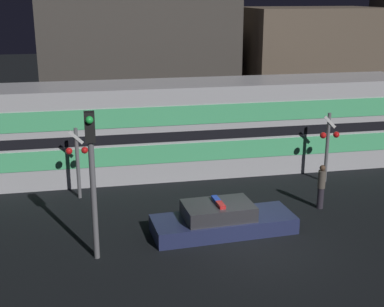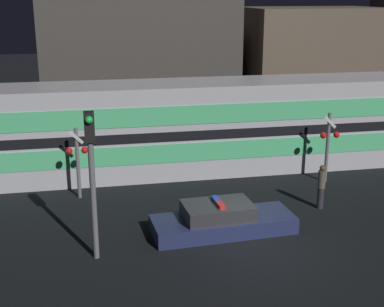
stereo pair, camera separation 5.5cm
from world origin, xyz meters
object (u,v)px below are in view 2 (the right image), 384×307
object	(u,v)px
train	(168,128)
police_car	(222,220)
pedestrian	(321,186)
traffic_light_corner	(92,169)
crossing_signal_near	(328,143)

from	to	relation	value
train	police_car	distance (m)	6.95
police_car	pedestrian	world-z (taller)	pedestrian
train	pedestrian	distance (m)	7.44
pedestrian	traffic_light_corner	xyz separation A→B (m)	(-8.47, -2.35, 2.02)
train	traffic_light_corner	bearing A→B (deg)	-114.20
police_car	traffic_light_corner	xyz separation A→B (m)	(-4.27, -1.05, 2.49)
police_car	traffic_light_corner	world-z (taller)	traffic_light_corner
police_car	crossing_signal_near	world-z (taller)	crossing_signal_near
crossing_signal_near	police_car	bearing A→B (deg)	-144.88
traffic_light_corner	train	bearing A→B (deg)	65.80
train	crossing_signal_near	bearing A→B (deg)	-22.85
police_car	pedestrian	distance (m)	4.42
pedestrian	traffic_light_corner	distance (m)	9.02
train	police_car	size ratio (longest dim) A/B	4.47
crossing_signal_near	pedestrian	bearing A→B (deg)	-118.73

